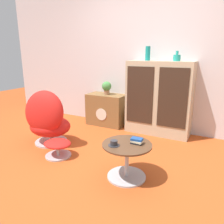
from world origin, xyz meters
TOP-DOWN VIEW (x-y plane):
  - ground_plane at (0.00, 0.00)m, footprint 12.00×12.00m
  - wall_back at (0.00, 1.66)m, footprint 6.40×0.06m
  - sideboard at (0.31, 1.43)m, footprint 1.09×0.40m
  - tv_console at (-0.71, 1.43)m, footprint 0.73×0.41m
  - egg_chair at (-1.03, 0.17)m, footprint 0.72×0.68m
  - ottoman at (-0.62, -0.09)m, footprint 0.39×0.35m
  - coffee_table at (0.43, -0.12)m, footprint 0.55×0.55m
  - vase_leftmost at (0.08, 1.43)m, footprint 0.08×0.08m
  - vase_inner_left at (0.56, 1.43)m, footprint 0.11×0.11m
  - potted_plant at (-0.71, 1.43)m, footprint 0.18×0.18m
  - teacup at (0.32, -0.23)m, footprint 0.13×0.13m
  - book_stack at (0.52, -0.06)m, footprint 0.13×0.09m

SIDE VIEW (x-z plane):
  - ground_plane at x=0.00m, z-range 0.00..0.00m
  - ottoman at x=-0.62m, z-range 0.04..0.27m
  - coffee_table at x=0.43m, z-range 0.03..0.44m
  - tv_console at x=-0.71m, z-range 0.00..0.60m
  - egg_chair at x=-1.03m, z-range -0.05..0.82m
  - teacup at x=0.32m, z-range 0.40..0.46m
  - book_stack at x=0.52m, z-range 0.41..0.47m
  - sideboard at x=0.31m, z-range 0.00..1.25m
  - potted_plant at x=-0.71m, z-range 0.62..0.87m
  - vase_inner_left at x=0.56m, z-range 1.22..1.38m
  - wall_back at x=0.00m, z-range 0.00..2.60m
  - vase_leftmost at x=0.08m, z-range 1.24..1.48m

